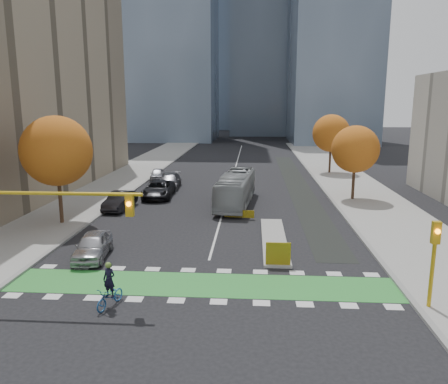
# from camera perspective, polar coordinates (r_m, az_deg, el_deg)

# --- Properties ---
(ground) EXTENTS (300.00, 300.00, 0.00)m
(ground) POSITION_cam_1_polar(r_m,az_deg,el_deg) (21.49, -3.36, -13.59)
(ground) COLOR black
(ground) RESTS_ON ground
(sidewalk_west) EXTENTS (7.00, 120.00, 0.15)m
(sidewalk_west) POSITION_cam_1_polar(r_m,az_deg,el_deg) (43.38, -17.92, -1.01)
(sidewalk_west) COLOR gray
(sidewalk_west) RESTS_ON ground
(sidewalk_east) EXTENTS (7.00, 120.00, 0.15)m
(sidewalk_east) POSITION_cam_1_polar(r_m,az_deg,el_deg) (41.78, 19.00, -1.55)
(sidewalk_east) COLOR gray
(sidewalk_east) RESTS_ON ground
(curb_west) EXTENTS (0.30, 120.00, 0.16)m
(curb_west) POSITION_cam_1_polar(r_m,az_deg,el_deg) (42.21, -13.50, -1.10)
(curb_west) COLOR gray
(curb_west) RESTS_ON ground
(curb_east) EXTENTS (0.30, 120.00, 0.16)m
(curb_east) POSITION_cam_1_polar(r_m,az_deg,el_deg) (41.00, 14.27, -1.51)
(curb_east) COLOR gray
(curb_east) RESTS_ON ground
(bike_crossing) EXTENTS (20.00, 3.00, 0.01)m
(bike_crossing) POSITION_cam_1_polar(r_m,az_deg,el_deg) (22.84, -2.88, -11.98)
(bike_crossing) COLOR #2D8C34
(bike_crossing) RESTS_ON ground
(centre_line) EXTENTS (0.15, 70.00, 0.01)m
(centre_line) POSITION_cam_1_polar(r_m,az_deg,el_deg) (60.03, 1.41, 2.87)
(centre_line) COLOR silver
(centre_line) RESTS_ON ground
(bike_lane_paint) EXTENTS (2.50, 50.00, 0.01)m
(bike_lane_paint) POSITION_cam_1_polar(r_m,az_deg,el_deg) (50.36, 9.47, 1.02)
(bike_lane_paint) COLOR black
(bike_lane_paint) RESTS_ON ground
(median_island) EXTENTS (1.60, 10.00, 0.16)m
(median_island) POSITION_cam_1_polar(r_m,az_deg,el_deg) (29.73, 6.55, -6.20)
(median_island) COLOR gray
(median_island) RESTS_ON ground
(hazard_board) EXTENTS (1.40, 0.12, 1.30)m
(hazard_board) POSITION_cam_1_polar(r_m,az_deg,el_deg) (24.96, 7.09, -8.00)
(hazard_board) COLOR yellow
(hazard_board) RESTS_ON median_island
(tower_ne) EXTENTS (18.00, 24.00, 60.00)m
(tower_ne) POSITION_cam_1_polar(r_m,az_deg,el_deg) (107.77, 14.22, 22.46)
(tower_ne) COLOR #47566B
(tower_ne) RESTS_ON ground
(tower_far) EXTENTS (26.00, 26.00, 80.00)m
(tower_far) POSITION_cam_1_polar(r_m,az_deg,el_deg) (162.37, 1.61, 22.59)
(tower_far) COLOR #47566B
(tower_far) RESTS_ON ground
(tree_west) EXTENTS (5.20, 5.20, 8.22)m
(tree_west) POSITION_cam_1_polar(r_m,az_deg,el_deg) (34.67, -21.02, 5.02)
(tree_west) COLOR #332114
(tree_west) RESTS_ON ground
(tree_east_near) EXTENTS (4.40, 4.40, 7.08)m
(tree_east_near) POSITION_cam_1_polar(r_m,az_deg,el_deg) (42.57, 16.78, 5.37)
(tree_east_near) COLOR #332114
(tree_east_near) RESTS_ON ground
(tree_east_far) EXTENTS (4.80, 4.80, 7.65)m
(tree_east_far) POSITION_cam_1_polar(r_m,az_deg,el_deg) (58.27, 13.83, 7.46)
(tree_east_far) COLOR #332114
(tree_east_far) RESTS_ON ground
(traffic_signal_west) EXTENTS (8.53, 0.56, 5.20)m
(traffic_signal_west) POSITION_cam_1_polar(r_m,az_deg,el_deg) (22.08, -24.56, -2.83)
(traffic_signal_west) COLOR #BF9914
(traffic_signal_west) RESTS_ON ground
(traffic_signal_east) EXTENTS (0.35, 0.43, 4.10)m
(traffic_signal_east) POSITION_cam_1_polar(r_m,az_deg,el_deg) (21.38, 25.75, -7.03)
(traffic_signal_east) COLOR #BF9914
(traffic_signal_east) RESTS_ON ground
(cyclist) EXTENTS (1.20, 1.97, 2.15)m
(cyclist) POSITION_cam_1_polar(r_m,az_deg,el_deg) (20.94, -14.68, -12.52)
(cyclist) COLOR navy
(cyclist) RESTS_ON ground
(bus) EXTENTS (3.44, 10.68, 2.92)m
(bus) POSITION_cam_1_polar(r_m,az_deg,el_deg) (39.46, 1.56, 0.40)
(bus) COLOR #969B9D
(bus) RESTS_ON ground
(parked_car_a) EXTENTS (2.28, 4.60, 1.51)m
(parked_car_a) POSITION_cam_1_polar(r_m,az_deg,el_deg) (27.39, -16.77, -6.73)
(parked_car_a) COLOR #A0A0A5
(parked_car_a) RESTS_ON ground
(parked_car_b) EXTENTS (1.98, 4.77, 1.53)m
(parked_car_b) POSITION_cam_1_polar(r_m,az_deg,el_deg) (38.95, -13.45, -1.11)
(parked_car_b) COLOR black
(parked_car_b) RESTS_ON ground
(parked_car_c) EXTENTS (2.34, 5.23, 1.49)m
(parked_car_c) POSITION_cam_1_polar(r_m,az_deg,el_deg) (47.87, -7.07, 1.44)
(parked_car_c) COLOR #4B4B50
(parked_car_c) RESTS_ON ground
(parked_car_d) EXTENTS (2.91, 5.90, 1.61)m
(parked_car_d) POSITION_cam_1_polar(r_m,az_deg,el_deg) (43.08, -8.56, 0.34)
(parked_car_d) COLOR black
(parked_car_d) RESTS_ON ground
(parked_car_e) EXTENTS (2.04, 4.07, 1.33)m
(parked_car_e) POSITION_cam_1_polar(r_m,az_deg,el_deg) (53.24, -8.70, 2.33)
(parked_car_e) COLOR #AAA9AF
(parked_car_e) RESTS_ON ground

